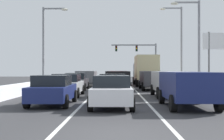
{
  "coord_description": "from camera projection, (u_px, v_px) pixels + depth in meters",
  "views": [
    {
      "loc": [
        0.05,
        -8.58,
        1.76
      ],
      "look_at": [
        -0.52,
        30.84,
        1.78
      ],
      "focal_mm": 50.85,
      "sensor_mm": 36.0,
      "label": 1
    }
  ],
  "objects": [
    {
      "name": "sedan_navy_left_lane_nearest",
      "position": [
        53.0,
        90.0,
        15.98
      ],
      "size": [
        2.0,
        4.5,
        1.51
      ],
      "color": "navy",
      "rests_on": "ground"
    },
    {
      "name": "sedan_charcoal_left_lane_third",
      "position": [
        76.0,
        81.0,
        28.32
      ],
      "size": [
        2.0,
        4.5,
        1.51
      ],
      "color": "#38383D",
      "rests_on": "ground"
    },
    {
      "name": "lane_stripe_between_center_lane_and_left_lane",
      "position": [
        99.0,
        88.0,
        30.77
      ],
      "size": [
        0.14,
        48.75,
        0.01
      ],
      "primitive_type": "cube",
      "color": "silver",
      "rests_on": "ground"
    },
    {
      "name": "sedan_white_center_lane_nearest",
      "position": [
        112.0,
        91.0,
        14.92
      ],
      "size": [
        2.0,
        4.5,
        1.51
      ],
      "color": "silver",
      "rests_on": "ground"
    },
    {
      "name": "snow_bank_left_shoulder",
      "position": [
        44.0,
        84.0,
        30.84
      ],
      "size": [
        1.26,
        48.75,
        0.73
      ],
      "primitive_type": "cube",
      "color": "white",
      "rests_on": "ground"
    },
    {
      "name": "ground_plane",
      "position": [
        116.0,
        91.0,
        26.31
      ],
      "size": [
        120.0,
        120.0,
        0.0
      ],
      "primitive_type": "plane",
      "color": "#333335"
    },
    {
      "name": "sedan_red_center_lane_fifth",
      "position": [
        115.0,
        78.0,
        40.12
      ],
      "size": [
        2.0,
        4.5,
        1.51
      ],
      "color": "maroon",
      "rests_on": "ground"
    },
    {
      "name": "box_truck_right_lane_fourth",
      "position": [
        145.0,
        69.0,
        35.82
      ],
      "size": [
        2.53,
        7.2,
        3.36
      ],
      "color": "slate",
      "rests_on": "ground"
    },
    {
      "name": "sedan_green_left_lane_fifth",
      "position": [
        88.0,
        78.0,
        41.06
      ],
      "size": [
        2.0,
        4.5,
        1.51
      ],
      "color": "#1E5633",
      "rests_on": "ground"
    },
    {
      "name": "suv_navy_right_lane_nearest",
      "position": [
        187.0,
        86.0,
        14.94
      ],
      "size": [
        2.16,
        4.9,
        1.67
      ],
      "color": "navy",
      "rests_on": "ground"
    },
    {
      "name": "traffic_light_gantry",
      "position": [
        142.0,
        54.0,
        52.83
      ],
      "size": [
        7.54,
        0.47,
        6.2
      ],
      "color": "slate",
      "rests_on": "ground"
    },
    {
      "name": "street_lamp_right_mid",
      "position": [
        179.0,
        39.0,
        37.28
      ],
      "size": [
        2.66,
        0.36,
        9.21
      ],
      "color": "gray",
      "rests_on": "ground"
    },
    {
      "name": "suv_silver_right_lane_second",
      "position": [
        170.0,
        81.0,
        20.97
      ],
      "size": [
        2.16,
        4.9,
        1.67
      ],
      "color": "#B7BABF",
      "rests_on": "ground"
    },
    {
      "name": "sedan_tan_center_lane_second",
      "position": [
        113.0,
        85.0,
        20.99
      ],
      "size": [
        2.0,
        4.5,
        1.51
      ],
      "color": "#937F60",
      "rests_on": "ground"
    },
    {
      "name": "lane_stripe_between_right_lane_and_center_lane",
      "position": [
        134.0,
        88.0,
        30.72
      ],
      "size": [
        0.14,
        48.75,
        0.01
      ],
      "primitive_type": "cube",
      "color": "silver",
      "rests_on": "ground"
    },
    {
      "name": "suv_green_right_lane_fifth",
      "position": [
        141.0,
        75.0,
        44.43
      ],
      "size": [
        2.16,
        4.9,
        1.67
      ],
      "color": "#1E5633",
      "rests_on": "ground"
    },
    {
      "name": "street_lamp_left_mid",
      "position": [
        47.0,
        39.0,
        32.55
      ],
      "size": [
        2.66,
        0.36,
        8.24
      ],
      "color": "gray",
      "rests_on": "ground"
    },
    {
      "name": "suv_gray_left_lane_fourth",
      "position": [
        87.0,
        77.0,
        34.26
      ],
      "size": [
        2.16,
        4.9,
        1.67
      ],
      "color": "slate",
      "rests_on": "ground"
    },
    {
      "name": "street_lamp_right_near",
      "position": [
        195.0,
        36.0,
        28.42
      ],
      "size": [
        2.66,
        0.36,
        8.0
      ],
      "color": "gray",
      "rests_on": "ground"
    },
    {
      "name": "snow_bank_right_shoulder",
      "position": [
        188.0,
        85.0,
        30.64
      ],
      "size": [
        1.83,
        48.75,
        0.68
      ],
      "primitive_type": "cube",
      "color": "white",
      "rests_on": "ground"
    },
    {
      "name": "suv_black_center_lane_third",
      "position": [
        118.0,
        79.0,
        26.87
      ],
      "size": [
        2.16,
        4.9,
        1.67
      ],
      "color": "black",
      "rests_on": "ground"
    },
    {
      "name": "suv_charcoal_right_lane_third",
      "position": [
        152.0,
        78.0,
        28.24
      ],
      "size": [
        2.16,
        4.9,
        1.67
      ],
      "color": "#38383D",
      "rests_on": "ground"
    },
    {
      "name": "sedan_silver_left_lane_second",
      "position": [
        67.0,
        85.0,
        21.53
      ],
      "size": [
        2.0,
        4.5,
        1.51
      ],
      "color": "#B7BABF",
      "rests_on": "ground"
    },
    {
      "name": "roadside_sign_right",
      "position": [
        219.0,
        47.0,
        30.91
      ],
      "size": [
        3.2,
        0.16,
        5.5
      ],
      "color": "#59595B",
      "rests_on": "ground"
    },
    {
      "name": "suv_maroon_center_lane_fourth",
      "position": [
        117.0,
        77.0,
        33.96
      ],
      "size": [
        2.16,
        4.9,
        1.67
      ],
      "color": "maroon",
      "rests_on": "ground"
    }
  ]
}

